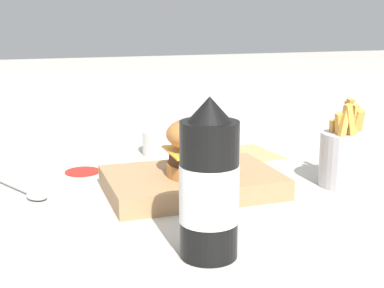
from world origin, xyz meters
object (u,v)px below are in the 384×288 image
at_px(burger, 196,146).
at_px(spoon, 29,193).
at_px(fries_basket, 349,157).
at_px(side_bowl, 171,141).
at_px(ketchup_bottle, 209,186).
at_px(serving_board, 192,182).

bearing_deg(burger, spoon, -16.70).
height_order(fries_basket, spoon, fries_basket).
height_order(side_bowl, spoon, side_bowl).
height_order(ketchup_bottle, fries_basket, ketchup_bottle).
bearing_deg(fries_basket, burger, -8.03).
distance_m(serving_board, side_bowl, 0.26).
bearing_deg(serving_board, fries_basket, 169.26).
bearing_deg(fries_basket, side_bowl, -53.02).
bearing_deg(fries_basket, spoon, -12.40).
bearing_deg(burger, fries_basket, 171.97).
distance_m(fries_basket, side_bowl, 0.39).
relative_size(serving_board, burger, 2.88).
bearing_deg(side_bowl, serving_board, 81.51).
relative_size(fries_basket, spoon, 1.00).
xyz_separation_m(burger, ketchup_bottle, (0.06, 0.23, 0.01)).
height_order(serving_board, spoon, serving_board).
bearing_deg(spoon, serving_board, 48.16).
height_order(burger, side_bowl, burger).
relative_size(burger, fries_basket, 0.64).
relative_size(serving_board, spoon, 1.84).
relative_size(burger, side_bowl, 0.81).
distance_m(serving_board, fries_basket, 0.28).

